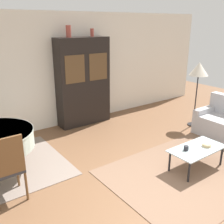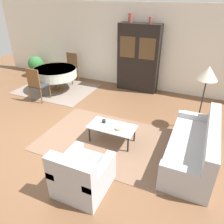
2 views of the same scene
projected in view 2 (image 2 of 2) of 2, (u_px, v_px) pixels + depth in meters
ground_plane at (60, 135)px, 5.12m from camera, size 14.00×14.00×0.00m
wall_back at (119, 46)px, 7.37m from camera, size 10.00×0.06×2.70m
area_rug at (108, 140)px, 4.93m from camera, size 2.98×2.06×0.01m
dining_rug at (57, 89)px, 7.54m from camera, size 2.49×1.92×0.01m
couch at (194, 148)px, 4.19m from camera, size 0.82×2.03×0.87m
armchair at (82, 175)px, 3.58m from camera, size 0.80×0.88×0.84m
coffee_table at (112, 128)px, 4.74m from camera, size 1.03×0.53×0.38m
display_cabinet at (138, 58)px, 7.03m from camera, size 1.32×0.41×2.13m
dining_table at (55, 73)px, 7.19m from camera, size 1.38×1.38×0.75m
dining_chair_near at (37, 83)px, 6.47m from camera, size 0.44×0.44×1.03m
dining_chair_far at (71, 66)px, 7.94m from camera, size 0.44×0.44×1.03m
floor_lamp at (208, 75)px, 4.72m from camera, size 0.44×0.44×1.57m
cup at (104, 121)px, 4.83m from camera, size 0.08×0.08×0.08m
bowl at (119, 128)px, 4.60m from camera, size 0.15×0.15×0.05m
vase_tall at (130, 18)px, 6.57m from camera, size 0.12×0.12×0.26m
vase_short at (150, 20)px, 6.37m from camera, size 0.08×0.08×0.19m
potted_plant at (36, 65)px, 8.51m from camera, size 0.58×0.58×0.78m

